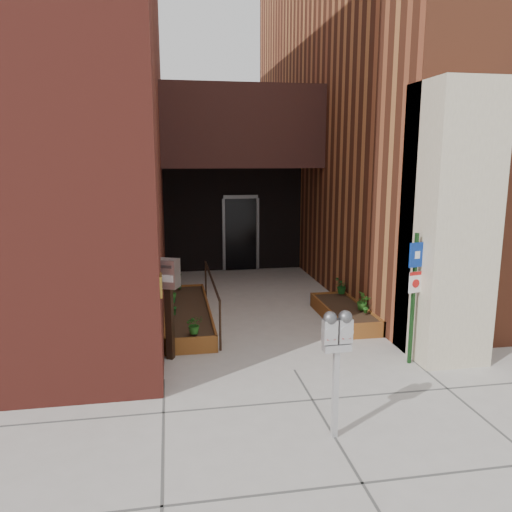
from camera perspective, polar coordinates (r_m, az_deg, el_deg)
name	(u,v)px	position (r m, az deg, el deg)	size (l,w,h in m)	color
ground	(294,370)	(7.98, 4.40, -12.87)	(80.00, 80.00, 0.00)	#9E9991
architecture	(228,93)	(14.16, -3.26, 18.15)	(20.00, 14.60, 10.00)	maroon
planter_left	(187,315)	(10.25, -7.87, -6.65)	(0.90, 3.60, 0.30)	brown
planter_right	(344,314)	(10.35, 10.05, -6.53)	(0.80, 2.20, 0.30)	brown
handrail	(212,285)	(10.05, -5.10, -3.29)	(0.04, 3.34, 0.90)	black
parking_meter	(337,340)	(5.83, 9.24, -9.50)	(0.35, 0.17, 1.55)	#B7B7BA
sign_post	(415,285)	(8.17, 17.66, -3.15)	(0.29, 0.10, 2.12)	#143716
payment_dropbox	(168,288)	(8.12, -9.98, -3.57)	(0.40, 0.36, 1.67)	black
shrub_left_a	(194,324)	(8.63, -7.05, -7.75)	(0.29, 0.29, 0.33)	#215D1A
shrub_left_b	(172,306)	(9.68, -9.60, -5.66)	(0.19, 0.19, 0.34)	#17501A
shrub_left_c	(171,292)	(10.60, -9.64, -4.06)	(0.22, 0.22, 0.39)	#215B1A
shrub_left_d	(179,282)	(11.52, -8.79, -2.90)	(0.19, 0.19, 0.35)	#245217
shrub_right_a	(362,301)	(10.08, 12.03, -5.02)	(0.20, 0.20, 0.36)	#245819
shrub_right_b	(366,304)	(9.89, 12.48, -5.39)	(0.18, 0.18, 0.35)	#23621C
shrub_right_c	(342,286)	(11.16, 9.76, -3.42)	(0.31, 0.31, 0.34)	#17501A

